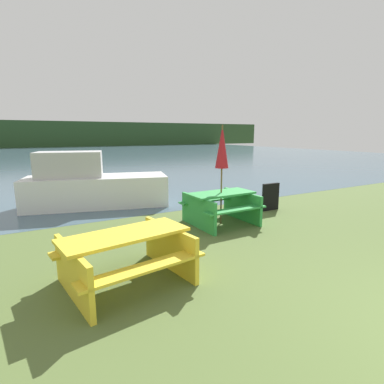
# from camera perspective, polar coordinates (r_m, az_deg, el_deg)

# --- Properties ---
(water) EXTENTS (60.00, 50.00, 0.00)m
(water) POSITION_cam_1_polar(r_m,az_deg,el_deg) (32.47, -22.17, 6.59)
(water) COLOR #425B6B
(water) RESTS_ON ground_plane
(far_treeline) EXTENTS (80.00, 1.60, 4.00)m
(far_treeline) POSITION_cam_1_polar(r_m,az_deg,el_deg) (52.31, -25.11, 9.97)
(far_treeline) COLOR #284723
(far_treeline) RESTS_ON water
(picnic_table_yellow) EXTENTS (1.93, 1.63, 0.73)m
(picnic_table_yellow) POSITION_cam_1_polar(r_m,az_deg,el_deg) (4.38, -12.46, -11.23)
(picnic_table_yellow) COLOR yellow
(picnic_table_yellow) RESTS_ON ground_plane
(picnic_table_green) EXTENTS (1.56, 1.41, 0.75)m
(picnic_table_green) POSITION_cam_1_polar(r_m,az_deg,el_deg) (7.03, 5.54, -2.46)
(picnic_table_green) COLOR green
(picnic_table_green) RESTS_ON ground_plane
(umbrella_crimson) EXTENTS (0.30, 0.30, 2.28)m
(umbrella_crimson) POSITION_cam_1_polar(r_m,az_deg,el_deg) (6.84, 5.75, 8.41)
(umbrella_crimson) COLOR brown
(umbrella_crimson) RESTS_ON ground_plane
(boat) EXTENTS (4.15, 2.28, 1.59)m
(boat) POSITION_cam_1_polar(r_m,az_deg,el_deg) (9.13, -18.48, 1.10)
(boat) COLOR silver
(boat) RESTS_ON water
(signboard) EXTENTS (0.55, 0.08, 0.75)m
(signboard) POSITION_cam_1_polar(r_m,az_deg,el_deg) (8.52, 14.73, -0.90)
(signboard) COLOR black
(signboard) RESTS_ON ground_plane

